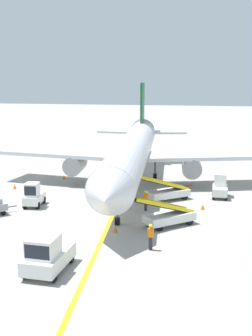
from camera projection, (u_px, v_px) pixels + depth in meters
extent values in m
plane|color=#9E9B93|center=(76.00, 224.00, 31.39)|extent=(300.00, 300.00, 0.00)
cube|color=yellow|center=(117.00, 207.00, 35.82)|extent=(7.69, 79.69, 0.01)
cylinder|color=silver|center=(132.00, 152.00, 41.85)|extent=(6.06, 30.18, 3.30)
cone|color=silver|center=(107.00, 196.00, 26.08)|extent=(3.44, 2.69, 3.23)
cone|color=silver|center=(143.00, 129.00, 57.73)|extent=(3.38, 3.08, 3.14)
cube|color=silver|center=(208.00, 155.00, 42.60)|extent=(13.72, 8.07, 0.36)
cylinder|color=gray|center=(192.00, 167.00, 42.00)|extent=(2.19, 3.36, 1.90)
cube|color=silver|center=(62.00, 153.00, 44.18)|extent=(13.42, 5.89, 0.36)
cylinder|color=gray|center=(75.00, 164.00, 43.24)|extent=(2.19, 3.36, 1.90)
cube|color=#19592D|center=(142.00, 103.00, 54.66)|extent=(0.65, 4.01, 5.20)
cube|color=silver|center=(165.00, 132.00, 54.69)|extent=(5.57, 3.34, 0.24)
cube|color=silver|center=(119.00, 132.00, 55.32)|extent=(5.30, 2.44, 0.24)
cylinder|color=#4C4C51|center=(117.00, 204.00, 31.04)|extent=(0.20, 0.20, 3.12)
cylinder|color=black|center=(117.00, 221.00, 31.30)|extent=(0.40, 0.59, 0.56)
cylinder|color=#4C4C51|center=(155.00, 168.00, 43.95)|extent=(0.20, 0.20, 3.12)
cylinder|color=black|center=(155.00, 178.00, 44.17)|extent=(0.44, 0.99, 0.96)
cylinder|color=#4C4C51|center=(113.00, 167.00, 44.41)|extent=(0.20, 0.20, 3.12)
cylinder|color=black|center=(113.00, 177.00, 44.63)|extent=(0.44, 0.99, 0.96)
cube|color=black|center=(112.00, 183.00, 27.96)|extent=(2.89, 1.26, 0.60)
cube|color=silver|center=(49.00, 258.00, 23.71)|extent=(2.06, 3.68, 0.80)
cube|color=silver|center=(43.00, 247.00, 22.92)|extent=(1.59, 1.69, 1.10)
cube|color=black|center=(37.00, 252.00, 22.19)|extent=(1.43, 0.14, 0.77)
cylinder|color=black|center=(53.00, 277.00, 22.41)|extent=(0.25, 0.61, 0.60)
cylinder|color=black|center=(25.00, 273.00, 22.79)|extent=(0.25, 0.61, 0.60)
cylinder|color=black|center=(71.00, 258.00, 24.80)|extent=(0.25, 0.61, 0.60)
cylinder|color=black|center=(45.00, 255.00, 25.18)|extent=(0.25, 0.61, 0.60)
cube|color=silver|center=(220.00, 190.00, 38.49)|extent=(1.31, 2.40, 0.70)
cube|color=silver|center=(220.00, 180.00, 38.71)|extent=(1.04, 1.08, 1.10)
cube|color=black|center=(220.00, 178.00, 39.21)|extent=(0.98, 0.08, 0.77)
cylinder|color=black|center=(213.00, 192.00, 39.48)|extent=(0.22, 0.60, 0.60)
cylinder|color=black|center=(226.00, 192.00, 39.26)|extent=(0.22, 0.60, 0.60)
cylinder|color=black|center=(213.00, 196.00, 37.86)|extent=(0.22, 0.60, 0.60)
cylinder|color=black|center=(226.00, 197.00, 37.65)|extent=(0.22, 0.60, 0.60)
cube|color=silver|center=(34.00, 198.00, 35.89)|extent=(1.53, 2.52, 0.70)
cube|color=silver|center=(32.00, 189.00, 35.30)|extent=(1.14, 1.18, 1.10)
cube|color=black|center=(30.00, 191.00, 34.80)|extent=(0.98, 0.18, 0.77)
cylinder|color=black|center=(38.00, 205.00, 35.09)|extent=(0.28, 0.62, 0.60)
cylinder|color=black|center=(25.00, 205.00, 35.20)|extent=(0.28, 0.62, 0.60)
cylinder|color=black|center=(44.00, 200.00, 36.73)|extent=(0.28, 0.62, 0.60)
cylinder|color=black|center=(31.00, 200.00, 36.83)|extent=(0.28, 0.62, 0.60)
cube|color=silver|center=(170.00, 217.00, 31.10)|extent=(3.85, 3.63, 0.60)
cylinder|color=black|center=(159.00, 227.00, 29.97)|extent=(0.60, 0.56, 0.60)
cylinder|color=black|center=(149.00, 222.00, 31.06)|extent=(0.60, 0.56, 0.60)
cylinder|color=black|center=(189.00, 221.00, 31.26)|extent=(0.60, 0.56, 0.60)
cylinder|color=black|center=(179.00, 216.00, 32.34)|extent=(0.60, 0.56, 0.60)
cube|color=black|center=(163.00, 206.00, 30.62)|extent=(4.36, 3.96, 1.76)
cube|color=yellow|center=(167.00, 206.00, 30.21)|extent=(3.84, 3.35, 1.84)
cube|color=yellow|center=(160.00, 203.00, 30.98)|extent=(3.84, 3.35, 1.84)
cube|color=silver|center=(168.00, 193.00, 37.70)|extent=(3.91, 3.53, 0.60)
cylinder|color=black|center=(159.00, 200.00, 36.62)|extent=(0.61, 0.54, 0.60)
cylinder|color=black|center=(151.00, 197.00, 37.73)|extent=(0.61, 0.54, 0.60)
cylinder|color=black|center=(185.00, 196.00, 37.79)|extent=(0.61, 0.54, 0.60)
cylinder|color=black|center=(177.00, 193.00, 38.91)|extent=(0.61, 0.54, 0.60)
cube|color=black|center=(163.00, 184.00, 37.24)|extent=(4.48, 3.80, 1.76)
cube|color=yellow|center=(165.00, 183.00, 36.82)|extent=(3.99, 3.17, 1.84)
cube|color=yellow|center=(160.00, 181.00, 37.61)|extent=(3.99, 3.17, 1.84)
cube|color=#4C4C51|center=(11.00, 207.00, 34.35)|extent=(0.71, 0.68, 0.08)
cylinder|color=#4C4C51|center=(16.00, 206.00, 34.58)|extent=(0.12, 0.12, 0.05)
cylinder|color=black|center=(3.00, 213.00, 33.48)|extent=(0.34, 0.33, 0.36)
cylinder|color=#26262D|center=(146.00, 206.00, 34.62)|extent=(0.24, 0.24, 0.85)
cube|color=orange|center=(146.00, 197.00, 34.48)|extent=(0.36, 0.22, 0.56)
sphere|color=#9E7051|center=(146.00, 193.00, 34.40)|extent=(0.20, 0.20, 0.20)
sphere|color=yellow|center=(146.00, 192.00, 34.39)|extent=(0.24, 0.24, 0.24)
cylinder|color=#26262D|center=(151.00, 243.00, 26.62)|extent=(0.24, 0.24, 0.85)
cube|color=orange|center=(151.00, 233.00, 26.47)|extent=(0.36, 0.22, 0.56)
sphere|color=#9E7051|center=(151.00, 227.00, 26.39)|extent=(0.20, 0.20, 0.20)
sphere|color=yellow|center=(151.00, 226.00, 26.38)|extent=(0.24, 0.24, 0.24)
cone|color=orange|center=(115.00, 229.00, 29.77)|extent=(0.36, 0.36, 0.44)
cone|color=orange|center=(203.00, 207.00, 34.98)|extent=(0.36, 0.36, 0.44)
cone|color=orange|center=(15.00, 187.00, 41.62)|extent=(0.36, 0.36, 0.44)
cone|color=orange|center=(64.00, 177.00, 45.69)|extent=(0.36, 0.36, 0.44)
cone|color=orange|center=(191.00, 184.00, 42.52)|extent=(0.36, 0.36, 0.44)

